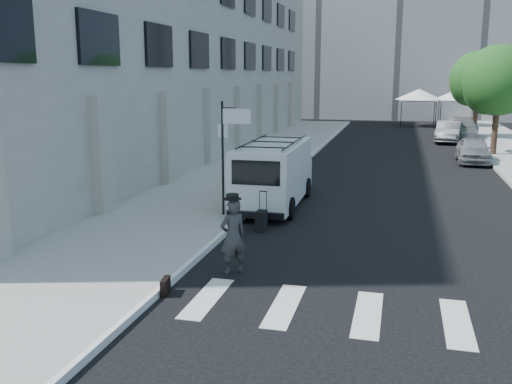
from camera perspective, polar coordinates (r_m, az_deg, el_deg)
The scene contains 15 objects.
ground at distance 14.23m, azimuth 2.90°, elevation -6.48°, with size 120.00×120.00×0.00m, color black.
sidewalk_left at distance 30.37m, azimuth 1.01°, elevation 3.45°, with size 4.50×48.00×0.15m, color gray.
building_left at distance 34.34m, azimuth -10.38°, elevation 14.13°, with size 10.00×44.00×12.00m, color gray.
sign_pole at distance 17.29m, azimuth -2.62°, elevation 5.77°, with size 1.03×0.07×3.50m.
tree_near at distance 33.77m, azimuth 22.91°, elevation 10.02°, with size 3.80×3.83×6.03m.
tree_far at distance 42.69m, azimuth 21.15°, elevation 10.32°, with size 3.80×3.83×6.03m.
tent_left at distance 51.31m, azimuth 15.99°, elevation 9.34°, with size 4.00×4.00×3.20m.
tent_right at distance 51.99m, azimuth 19.54°, elevation 9.15°, with size 4.00×4.00×3.20m.
businessman at distance 12.86m, azimuth -2.34°, elevation -4.47°, with size 0.63×0.41×1.72m, color #313133.
briefcase at distance 12.00m, azimuth -9.05°, elevation -9.28°, with size 0.12×0.44×0.34m, color black.
suitcase at distance 16.40m, azimuth 0.52°, elevation -2.89°, with size 0.29×0.43×1.15m.
cargo_van at distance 19.54m, azimuth 1.84°, elevation 1.91°, with size 2.05×5.67×2.14m.
parked_car_a at distance 31.03m, azimuth 20.91°, elevation 3.95°, with size 1.57×3.89×1.33m, color gray.
parked_car_b at distance 39.99m, azimuth 18.69°, elevation 5.73°, with size 1.48×4.25×1.40m, color #575A5F.
parked_car_c at distance 41.96m, azimuth 20.01°, elevation 5.94°, with size 2.04×5.01×1.45m, color gray.
Camera 1 is at (2.63, -13.26, 4.44)m, focal length 40.00 mm.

